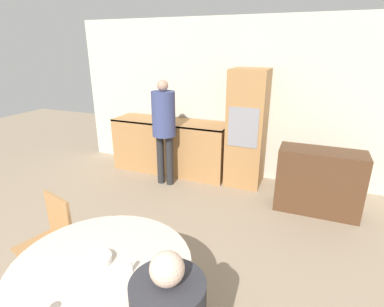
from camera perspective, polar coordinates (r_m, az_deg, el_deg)
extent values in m
cube|color=beige|center=(5.09, 9.51, 9.90)|extent=(6.08, 0.05, 2.60)
cube|color=#AD7A47|center=(5.35, -4.10, 1.39)|extent=(2.05, 0.60, 0.93)
cube|color=black|center=(5.23, -4.22, 6.08)|extent=(2.05, 0.60, 0.03)
cube|color=#AD7A47|center=(4.81, 10.42, 4.65)|extent=(0.56, 0.58, 1.84)
cube|color=gray|center=(4.51, 9.70, 4.88)|extent=(0.45, 0.01, 0.60)
cube|color=#51331E|center=(4.38, 22.98, -4.90)|extent=(1.08, 0.45, 0.88)
cylinder|color=#51331E|center=(2.57, -15.94, -25.97)|extent=(0.14, 0.14, 0.69)
cylinder|color=beige|center=(2.33, -16.82, -19.74)|extent=(1.27, 1.27, 0.03)
cylinder|color=#AD7A47|center=(3.34, -29.68, -18.65)|extent=(0.04, 0.04, 0.44)
cylinder|color=#AD7A47|center=(3.10, -27.11, -21.48)|extent=(0.04, 0.04, 0.44)
cylinder|color=#AD7A47|center=(3.43, -24.66, -16.63)|extent=(0.04, 0.04, 0.44)
cylinder|color=#AD7A47|center=(3.20, -21.75, -19.14)|extent=(0.04, 0.04, 0.44)
cube|color=#AD7A47|center=(3.13, -26.45, -15.63)|extent=(0.49, 0.49, 0.02)
cube|color=#AD7A47|center=(3.08, -24.02, -10.92)|extent=(0.37, 0.13, 0.43)
sphere|color=beige|center=(1.53, -4.79, -21.03)|extent=(0.17, 0.17, 0.17)
cylinder|color=#262628|center=(4.90, -6.01, -1.08)|extent=(0.12, 0.12, 0.83)
cylinder|color=#262628|center=(4.83, -4.29, -1.35)|extent=(0.12, 0.12, 0.83)
cylinder|color=#3D477A|center=(4.65, -5.45, 7.52)|extent=(0.36, 0.36, 0.69)
sphere|color=tan|center=(4.58, -5.62, 12.77)|extent=(0.17, 0.17, 0.17)
cylinder|color=silver|center=(2.06, -6.30, -23.90)|extent=(0.18, 0.18, 0.04)
cylinder|color=white|center=(2.32, -17.35, -18.63)|extent=(0.18, 0.18, 0.05)
cylinder|color=white|center=(2.19, -11.66, -20.49)|extent=(0.03, 0.03, 0.07)
cylinder|color=silver|center=(2.16, -11.75, -19.61)|extent=(0.03, 0.03, 0.01)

